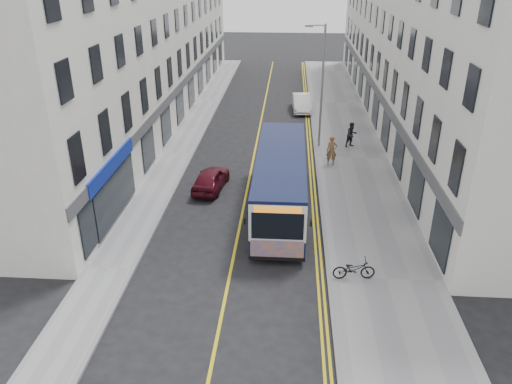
# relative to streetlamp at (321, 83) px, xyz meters

# --- Properties ---
(ground) EXTENTS (140.00, 140.00, 0.00)m
(ground) POSITION_rel_streetlamp_xyz_m (-4.17, -14.00, -4.38)
(ground) COLOR black
(ground) RESTS_ON ground
(pavement_east) EXTENTS (4.50, 64.00, 0.12)m
(pavement_east) POSITION_rel_streetlamp_xyz_m (2.08, -2.00, -4.32)
(pavement_east) COLOR gray
(pavement_east) RESTS_ON ground
(pavement_west) EXTENTS (2.00, 64.00, 0.12)m
(pavement_west) POSITION_rel_streetlamp_xyz_m (-9.17, -2.00, -4.32)
(pavement_west) COLOR gray
(pavement_west) RESTS_ON ground
(kerb_east) EXTENTS (0.18, 64.00, 0.13)m
(kerb_east) POSITION_rel_streetlamp_xyz_m (-0.17, -2.00, -4.32)
(kerb_east) COLOR slate
(kerb_east) RESTS_ON ground
(kerb_west) EXTENTS (0.18, 64.00, 0.13)m
(kerb_west) POSITION_rel_streetlamp_xyz_m (-8.17, -2.00, -4.32)
(kerb_west) COLOR slate
(kerb_west) RESTS_ON ground
(road_centre_line) EXTENTS (0.12, 64.00, 0.01)m
(road_centre_line) POSITION_rel_streetlamp_xyz_m (-4.17, -2.00, -4.38)
(road_centre_line) COLOR gold
(road_centre_line) RESTS_ON ground
(road_dbl_yellow_inner) EXTENTS (0.10, 64.00, 0.01)m
(road_dbl_yellow_inner) POSITION_rel_streetlamp_xyz_m (-0.62, -2.00, -4.38)
(road_dbl_yellow_inner) COLOR gold
(road_dbl_yellow_inner) RESTS_ON ground
(road_dbl_yellow_outer) EXTENTS (0.10, 64.00, 0.01)m
(road_dbl_yellow_outer) POSITION_rel_streetlamp_xyz_m (-0.42, -2.00, -4.38)
(road_dbl_yellow_outer) COLOR gold
(road_dbl_yellow_outer) RESTS_ON ground
(terrace_east) EXTENTS (6.00, 46.00, 13.00)m
(terrace_east) POSITION_rel_streetlamp_xyz_m (7.33, 7.00, 2.12)
(terrace_east) COLOR silver
(terrace_east) RESTS_ON ground
(terrace_west) EXTENTS (6.00, 46.00, 13.00)m
(terrace_west) POSITION_rel_streetlamp_xyz_m (-13.17, 7.00, 2.12)
(terrace_west) COLOR white
(terrace_west) RESTS_ON ground
(streetlamp) EXTENTS (1.32, 0.18, 8.00)m
(streetlamp) POSITION_rel_streetlamp_xyz_m (0.00, 0.00, 0.00)
(streetlamp) COLOR gray
(streetlamp) RESTS_ON ground
(city_bus) EXTENTS (2.42, 10.33, 3.00)m
(city_bus) POSITION_rel_streetlamp_xyz_m (-2.29, -9.32, -2.74)
(city_bus) COLOR black
(city_bus) RESTS_ON ground
(bicycle) EXTENTS (1.72, 0.74, 0.88)m
(bicycle) POSITION_rel_streetlamp_xyz_m (0.77, -15.29, -3.82)
(bicycle) COLOR black
(bicycle) RESTS_ON pavement_east
(pedestrian_near) EXTENTS (0.66, 0.44, 1.80)m
(pedestrian_near) POSITION_rel_streetlamp_xyz_m (0.68, -3.30, -3.36)
(pedestrian_near) COLOR brown
(pedestrian_near) RESTS_ON pavement_east
(pedestrian_far) EXTENTS (1.02, 0.96, 1.67)m
(pedestrian_far) POSITION_rel_streetlamp_xyz_m (2.22, 0.03, -3.43)
(pedestrian_far) COLOR black
(pedestrian_far) RESTS_ON pavement_east
(car_white) EXTENTS (1.66, 4.17, 1.35)m
(car_white) POSITION_rel_streetlamp_xyz_m (-0.97, 8.85, -3.71)
(car_white) COLOR white
(car_white) RESTS_ON ground
(car_maroon) EXTENTS (1.90, 3.75, 1.22)m
(car_maroon) POSITION_rel_streetlamp_xyz_m (-6.17, -7.04, -3.77)
(car_maroon) COLOR #4B0C18
(car_maroon) RESTS_ON ground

